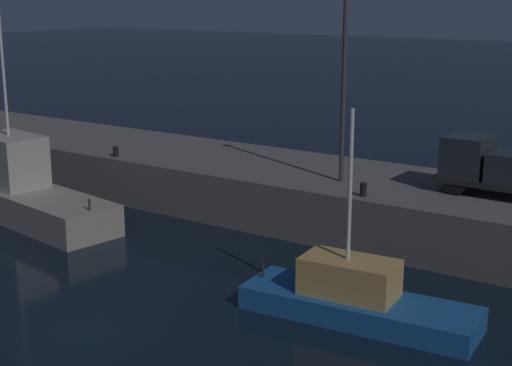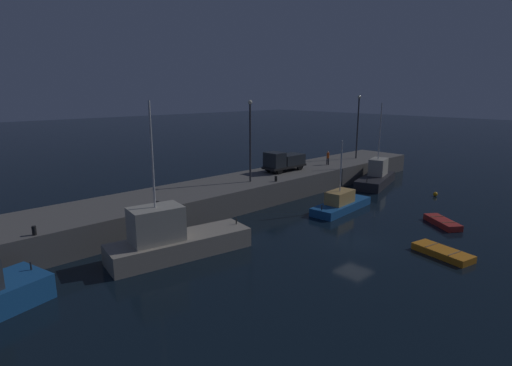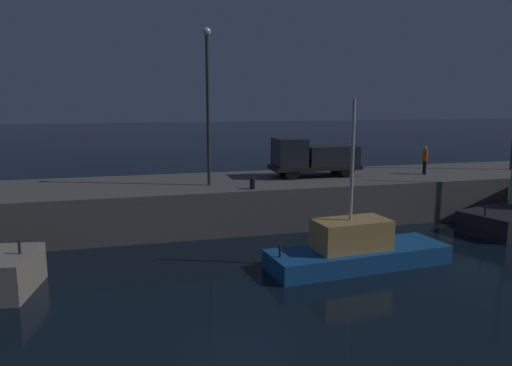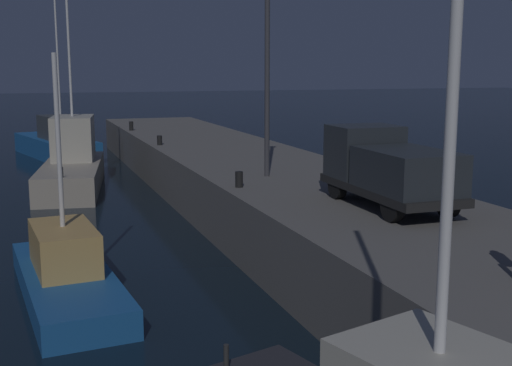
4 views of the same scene
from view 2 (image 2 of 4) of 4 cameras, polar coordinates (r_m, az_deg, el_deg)
name	(u,v)px [view 2 (image 2 of 4)]	position (r m, az deg, el deg)	size (l,w,h in m)	color
ground_plane	(355,242)	(33.02, 13.81, -8.15)	(320.00, 320.00, 0.00)	black
pier_quay	(231,193)	(42.27, -3.48, -1.44)	(60.73, 7.20, 2.38)	#5B5956
fishing_trawler_red	(376,177)	(53.12, 16.60, 0.85)	(9.22, 5.27, 10.19)	#232328
fishing_boat_white	(173,239)	(29.66, -11.58, -7.76)	(10.66, 4.57, 11.06)	gray
fishing_boat_orange	(341,203)	(41.04, 11.90, -2.82)	(8.03, 3.06, 7.01)	#195193
dinghy_orange_near	(443,252)	(32.52, 24.85, -8.89)	(2.46, 4.37, 0.53)	orange
rowboat_white_mid	(442,222)	(39.57, 24.82, -5.06)	(3.30, 3.95, 0.56)	#B22823
mooring_buoy_near	(435,194)	(49.89, 24.00, -1.45)	(0.48, 0.48, 0.48)	orange
lamp_post_west	(250,135)	(41.36, -0.83, 6.79)	(0.44, 0.44, 8.36)	#38383D
lamp_post_east	(358,122)	(57.82, 14.19, 8.31)	(0.44, 0.44, 8.66)	#38383D
utility_truck	(284,161)	(47.55, 3.93, 3.13)	(5.49, 2.20, 2.38)	black
dockworker	(328,157)	(52.40, 10.11, 3.65)	(0.41, 0.45, 1.78)	black
bollard_west	(34,231)	(30.43, -28.84, -5.91)	(0.28, 0.28, 0.61)	black
bollard_central	(158,204)	(33.77, -13.74, -2.96)	(0.28, 0.28, 0.52)	black
bollard_east	(276,179)	(42.20, 2.82, 0.60)	(0.28, 0.28, 0.57)	black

